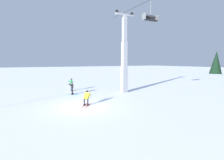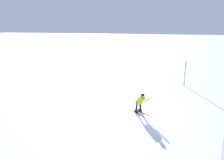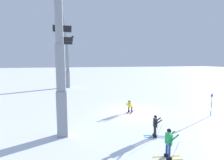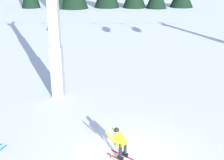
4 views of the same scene
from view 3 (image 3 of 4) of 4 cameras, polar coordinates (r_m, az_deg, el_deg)
The scene contains 11 objects.
ground_plane at distance 18.67m, azimuth 7.15°, elevation -10.81°, with size 260.00×260.00×0.00m, color white.
skier_carving_main at distance 18.04m, azimuth 6.17°, elevation -8.73°, with size 1.63×1.43×1.55m.
lift_tower_near at distance 12.43m, azimuth -17.25°, elevation 1.19°, with size 0.75×2.72×10.70m.
lift_tower_far at distance 35.59m, azimuth -15.17°, elevation 4.52°, with size 0.87×2.86×10.70m.
haul_cable at distance 24.48m, azimuth -16.18°, elevation 18.06°, with size 0.05×0.05×29.20m, color black.
chairlift_seat_nearest at distance 17.59m, azimuth -16.82°, elevation 16.75°, with size 0.61×1.78×2.19m.
chairlift_seat_second at distance 25.28m, azimuth -15.95°, elevation 13.45°, with size 0.61×2.22×2.23m.
chairlift_seat_middle at distance 29.38m, azimuth -15.68°, elevation 12.42°, with size 0.61×2.18×2.27m.
trail_marker_pole at distance 19.67m, azimuth 31.14°, elevation -7.03°, with size 0.07×0.28×2.35m.
skier_distant_uphill at distance 12.91m, azimuth 14.75°, elevation -14.62°, with size 0.92×1.61×1.67m.
skier_distant_downhill at distance 10.50m, azimuth 19.04°, elevation -19.30°, with size 0.76×1.69×1.81m.
Camera 3 is at (-16.59, 6.48, 5.58)m, focal length 26.45 mm.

